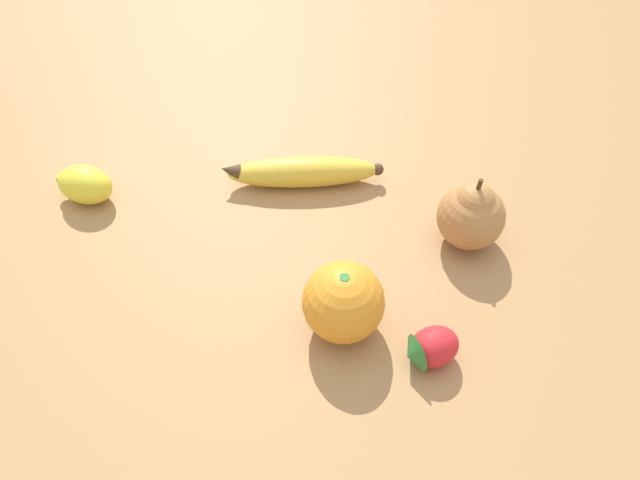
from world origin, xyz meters
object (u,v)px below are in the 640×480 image
orange (343,302)px  strawberry (431,348)px  banana (302,172)px  lemon (85,184)px  pear (472,214)px

orange → strawberry: orange is taller
banana → lemon: (0.08, 0.25, 0.00)m
banana → lemon: lemon is taller
pear → lemon: bearing=58.3°
pear → strawberry: 0.17m
strawberry → lemon: (0.36, 0.27, 0.00)m
banana → pear: (-0.16, -0.14, 0.02)m
strawberry → lemon: lemon is taller
banana → strawberry: size_ratio=3.53×
pear → strawberry: bearing=135.5°
banana → pear: size_ratio=2.07×
strawberry → lemon: 0.46m
banana → orange: (-0.21, 0.04, 0.02)m
orange → lemon: size_ratio=1.01×
orange → pear: pear is taller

